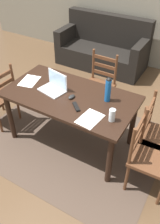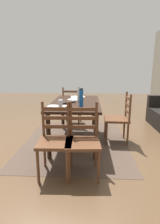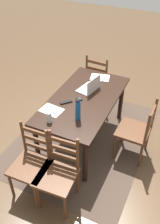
{
  "view_description": "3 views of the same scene",
  "coord_description": "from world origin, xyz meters",
  "px_view_note": "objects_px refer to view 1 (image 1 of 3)",
  "views": [
    {
      "loc": [
        1.34,
        -2.04,
        2.46
      ],
      "look_at": [
        0.1,
        0.08,
        0.49
      ],
      "focal_mm": 38.64,
      "sensor_mm": 36.0,
      "label": 1
    },
    {
      "loc": [
        3.26,
        0.26,
        1.37
      ],
      "look_at": [
        0.01,
        0.08,
        0.58
      ],
      "focal_mm": 28.57,
      "sensor_mm": 36.0,
      "label": 2
    },
    {
      "loc": [
        2.67,
        1.19,
        2.86
      ],
      "look_at": [
        0.01,
        -0.05,
        0.51
      ],
      "focal_mm": 40.49,
      "sensor_mm": 36.0,
      "label": 3
    }
  ],
  "objects_px": {
    "chair_far_head": "(99,86)",
    "chair_right_far": "(158,137)",
    "dining_table": "(70,101)",
    "drinking_glass": "(112,115)",
    "chair_right_near": "(149,156)",
    "tv_remote": "(76,107)",
    "laptop": "(54,86)",
    "couch": "(103,49)",
    "water_bottle": "(108,89)",
    "computer_mouse": "(72,97)"
  },
  "relations": [
    {
      "from": "chair_right_near",
      "to": "chair_far_head",
      "type": "xyz_separation_m",
      "value": [
        -1.1,
        0.99,
        0.0
      ]
    },
    {
      "from": "chair_far_head",
      "to": "laptop",
      "type": "distance_m",
      "value": 0.92
    },
    {
      "from": "chair_right_near",
      "to": "laptop",
      "type": "distance_m",
      "value": 1.4
    },
    {
      "from": "laptop",
      "to": "drinking_glass",
      "type": "xyz_separation_m",
      "value": [
        0.87,
        -0.19,
        0.01
      ]
    },
    {
      "from": "laptop",
      "to": "water_bottle",
      "type": "distance_m",
      "value": 0.69
    },
    {
      "from": "computer_mouse",
      "to": "tv_remote",
      "type": "bearing_deg",
      "value": -34.85
    },
    {
      "from": "chair_right_near",
      "to": "computer_mouse",
      "type": "xyz_separation_m",
      "value": [
        -1.05,
        0.13,
        0.33
      ]
    },
    {
      "from": "water_bottle",
      "to": "drinking_glass",
      "type": "relative_size",
      "value": 2.14
    },
    {
      "from": "couch",
      "to": "tv_remote",
      "type": "distance_m",
      "value": 2.62
    },
    {
      "from": "dining_table",
      "to": "chair_right_far",
      "type": "relative_size",
      "value": 1.72
    },
    {
      "from": "chair_right_far",
      "to": "laptop",
      "type": "height_order",
      "value": "laptop"
    },
    {
      "from": "chair_far_head",
      "to": "computer_mouse",
      "type": "bearing_deg",
      "value": -86.45
    },
    {
      "from": "tv_remote",
      "to": "chair_right_far",
      "type": "bearing_deg",
      "value": -27.07
    },
    {
      "from": "water_bottle",
      "to": "computer_mouse",
      "type": "relative_size",
      "value": 3.11
    },
    {
      "from": "chair_far_head",
      "to": "computer_mouse",
      "type": "height_order",
      "value": "chair_far_head"
    },
    {
      "from": "laptop",
      "to": "chair_right_near",
      "type": "bearing_deg",
      "value": -7.8
    },
    {
      "from": "couch",
      "to": "laptop",
      "type": "relative_size",
      "value": 5.01
    },
    {
      "from": "laptop",
      "to": "chair_right_far",
      "type": "bearing_deg",
      "value": 7.19
    },
    {
      "from": "chair_far_head",
      "to": "water_bottle",
      "type": "relative_size",
      "value": 3.06
    },
    {
      "from": "drinking_glass",
      "to": "chair_far_head",
      "type": "bearing_deg",
      "value": 122.92
    },
    {
      "from": "laptop",
      "to": "tv_remote",
      "type": "height_order",
      "value": "laptop"
    },
    {
      "from": "chair_right_near",
      "to": "tv_remote",
      "type": "distance_m",
      "value": 0.96
    },
    {
      "from": "water_bottle",
      "to": "tv_remote",
      "type": "bearing_deg",
      "value": -129.74
    },
    {
      "from": "couch",
      "to": "drinking_glass",
      "type": "height_order",
      "value": "couch"
    },
    {
      "from": "laptop",
      "to": "water_bottle",
      "type": "height_order",
      "value": "water_bottle"
    },
    {
      "from": "computer_mouse",
      "to": "tv_remote",
      "type": "height_order",
      "value": "computer_mouse"
    },
    {
      "from": "dining_table",
      "to": "water_bottle",
      "type": "xyz_separation_m",
      "value": [
        0.45,
        0.12,
        0.26
      ]
    },
    {
      "from": "water_bottle",
      "to": "computer_mouse",
      "type": "distance_m",
      "value": 0.45
    },
    {
      "from": "chair_far_head",
      "to": "couch",
      "type": "bearing_deg",
      "value": 113.46
    },
    {
      "from": "dining_table",
      "to": "laptop",
      "type": "bearing_deg",
      "value": 178.7
    },
    {
      "from": "dining_table",
      "to": "tv_remote",
      "type": "distance_m",
      "value": 0.29
    },
    {
      "from": "dining_table",
      "to": "drinking_glass",
      "type": "height_order",
      "value": "drinking_glass"
    },
    {
      "from": "dining_table",
      "to": "chair_far_head",
      "type": "distance_m",
      "value": 0.84
    },
    {
      "from": "chair_right_near",
      "to": "dining_table",
      "type": "bearing_deg",
      "value": 170.88
    },
    {
      "from": "chair_right_near",
      "to": "couch",
      "type": "xyz_separation_m",
      "value": [
        -1.74,
        2.45,
        -0.11
      ]
    },
    {
      "from": "chair_far_head",
      "to": "chair_right_far",
      "type": "distance_m",
      "value": 1.28
    },
    {
      "from": "chair_far_head",
      "to": "chair_right_far",
      "type": "bearing_deg",
      "value": -30.0
    },
    {
      "from": "chair_far_head",
      "to": "tv_remote",
      "type": "relative_size",
      "value": 5.59
    },
    {
      "from": "tv_remote",
      "to": "dining_table",
      "type": "bearing_deg",
      "value": 90.36
    },
    {
      "from": "chair_right_near",
      "to": "chair_right_far",
      "type": "relative_size",
      "value": 1.0
    },
    {
      "from": "dining_table",
      "to": "tv_remote",
      "type": "height_order",
      "value": "tv_remote"
    },
    {
      "from": "chair_far_head",
      "to": "drinking_glass",
      "type": "distance_m",
      "value": 1.24
    },
    {
      "from": "chair_right_near",
      "to": "laptop",
      "type": "xyz_separation_m",
      "value": [
        -1.33,
        0.18,
        0.37
      ]
    },
    {
      "from": "chair_far_head",
      "to": "tv_remote",
      "type": "xyz_separation_m",
      "value": [
        0.2,
        -0.99,
        0.32
      ]
    },
    {
      "from": "dining_table",
      "to": "computer_mouse",
      "type": "xyz_separation_m",
      "value": [
        0.05,
        -0.04,
        0.11
      ]
    },
    {
      "from": "dining_table",
      "to": "drinking_glass",
      "type": "distance_m",
      "value": 0.69
    },
    {
      "from": "dining_table",
      "to": "laptop",
      "type": "distance_m",
      "value": 0.28
    },
    {
      "from": "dining_table",
      "to": "couch",
      "type": "height_order",
      "value": "couch"
    },
    {
      "from": "dining_table",
      "to": "chair_right_near",
      "type": "distance_m",
      "value": 1.14
    },
    {
      "from": "chair_far_head",
      "to": "water_bottle",
      "type": "xyz_separation_m",
      "value": [
        0.45,
        -0.69,
        0.47
      ]
    }
  ]
}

